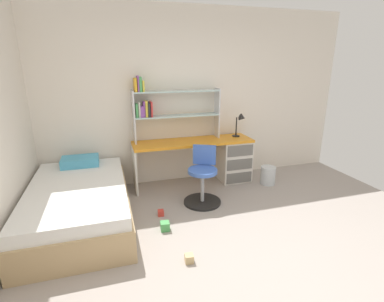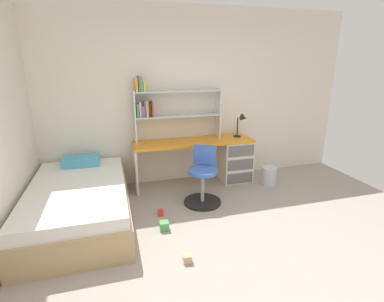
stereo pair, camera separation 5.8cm
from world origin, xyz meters
The scene contains 11 objects.
ground_plane centered at (0.00, 0.00, -0.01)m, with size 5.45×5.80×0.02m, color #9E938C.
room_shell centered at (-1.16, 1.18, 1.35)m, with size 5.45×5.80×2.70m.
desk centered at (0.54, 2.12, 0.41)m, with size 1.87×0.51×0.72m.
bookshelf_hutch centered at (-0.37, 2.26, 1.27)m, with size 1.33×0.22×0.98m.
desk_lamp centered at (0.85, 2.14, 0.97)m, with size 0.20×0.17×0.38m.
swivel_chair centered at (-0.02, 1.47, 0.31)m, with size 0.52×0.52×0.79m.
bed_platform centered at (-1.63, 1.41, 0.24)m, with size 1.16×1.96×0.61m.
waste_bin centered at (1.19, 1.77, 0.14)m, with size 0.24×0.24×0.29m, color silver.
toy_block_red_0 centered at (-0.65, 1.27, 0.04)m, with size 0.07×0.07×0.07m, color red.
toy_block_green_1 centered at (-0.67, 0.92, 0.05)m, with size 0.10×0.10×0.10m, color #479E51.
toy_block_natural_2 centered at (-0.56, 0.30, 0.04)m, with size 0.08×0.08×0.08m, color tan.
Camera 1 is at (-1.22, -1.99, 1.88)m, focal length 26.83 mm.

